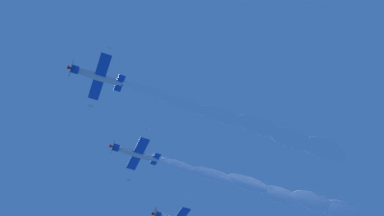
# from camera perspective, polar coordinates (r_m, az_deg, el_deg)

# --- Properties ---
(airplane_lead) EXTENTS (8.14, 8.47, 3.10)m
(airplane_lead) POSITION_cam_1_polar(r_m,az_deg,el_deg) (72.23, -11.08, 3.66)
(airplane_lead) COLOR silver
(airplane_left_wingman) EXTENTS (8.18, 8.32, 3.40)m
(airplane_left_wingman) POSITION_cam_1_polar(r_m,az_deg,el_deg) (79.29, -6.70, -5.23)
(airplane_left_wingman) COLOR silver
(smoke_trail_lead) EXTENTS (32.78, 23.29, 3.59)m
(smoke_trail_lead) POSITION_cam_1_polar(r_m,az_deg,el_deg) (77.35, 9.08, -2.74)
(smoke_trail_lead) COLOR white
(smoke_trail_left_wingman) EXTENTS (33.58, 22.64, 3.59)m
(smoke_trail_left_wingman) POSITION_cam_1_polar(r_m,az_deg,el_deg) (86.99, 11.55, -10.09)
(smoke_trail_left_wingman) COLOR white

